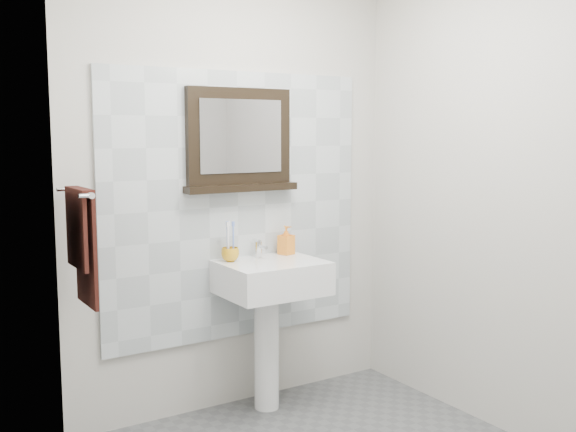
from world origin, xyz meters
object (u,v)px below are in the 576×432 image
(toothbrush_cup, at_px, (230,254))
(hand_towel, at_px, (82,238))
(pedestal_sink, at_px, (271,294))
(framed_mirror, at_px, (239,142))
(soap_dispenser, at_px, (286,240))

(toothbrush_cup, bearing_deg, hand_towel, -170.46)
(pedestal_sink, xyz_separation_m, toothbrush_cup, (-0.19, 0.11, 0.22))
(toothbrush_cup, xyz_separation_m, hand_towel, (-0.84, -0.14, 0.18))
(framed_mirror, bearing_deg, toothbrush_cup, -143.28)
(framed_mirror, bearing_deg, hand_towel, -166.95)
(toothbrush_cup, relative_size, hand_towel, 0.18)
(pedestal_sink, height_order, toothbrush_cup, pedestal_sink)
(toothbrush_cup, xyz_separation_m, framed_mirror, (0.10, 0.08, 0.61))
(pedestal_sink, distance_m, hand_towel, 1.11)
(pedestal_sink, distance_m, soap_dispenser, 0.35)
(pedestal_sink, bearing_deg, framed_mirror, 115.28)
(pedestal_sink, xyz_separation_m, soap_dispenser, (0.18, 0.13, 0.27))
(hand_towel, bearing_deg, soap_dispenser, 7.51)
(toothbrush_cup, relative_size, framed_mirror, 0.14)
(toothbrush_cup, distance_m, soap_dispenser, 0.38)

